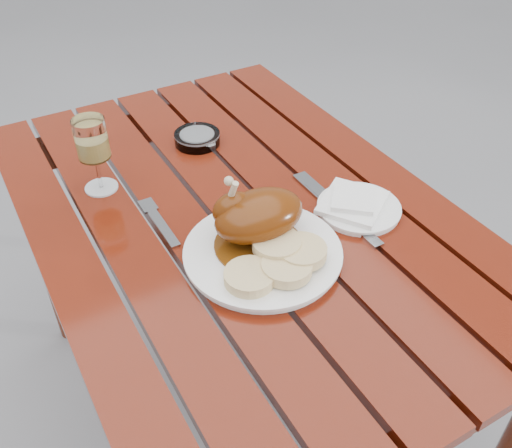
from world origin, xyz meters
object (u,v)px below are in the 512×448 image
(dinner_plate, at_px, (263,254))
(side_plate, at_px, (359,209))
(wine_glass, at_px, (95,156))
(ashtray, at_px, (197,138))
(table, at_px, (241,328))

(dinner_plate, relative_size, side_plate, 1.72)
(dinner_plate, bearing_deg, wine_glass, 117.64)
(wine_glass, bearing_deg, dinner_plate, -62.36)
(ashtray, bearing_deg, table, -97.89)
(dinner_plate, bearing_deg, ashtray, 80.83)
(wine_glass, distance_m, ashtray, 0.28)
(dinner_plate, distance_m, ashtray, 0.44)
(side_plate, height_order, ashtray, ashtray)
(table, xyz_separation_m, wine_glass, (-0.22, 0.21, 0.46))
(side_plate, distance_m, ashtray, 0.44)
(dinner_plate, xyz_separation_m, wine_glass, (-0.19, 0.36, 0.07))
(ashtray, bearing_deg, wine_glass, -165.74)
(table, height_order, wine_glass, wine_glass)
(table, xyz_separation_m, side_plate, (0.21, -0.13, 0.38))
(table, height_order, ashtray, ashtray)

